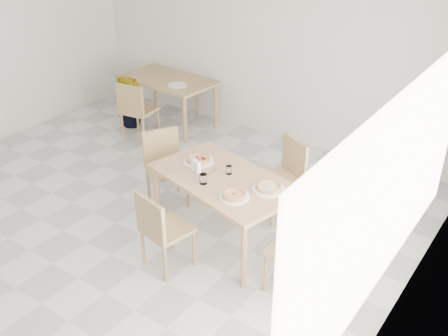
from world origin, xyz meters
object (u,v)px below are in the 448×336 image
Objects in this scene: pizza_mushroom at (269,187)px; plate_margherita at (234,197)px; second_table at (168,84)px; plate_pepperoni at (198,161)px; plate_empty at (177,85)px; chair_back_n at (201,81)px; pizza_margherita at (234,195)px; main_table at (224,185)px; pizza_pepperoni at (198,159)px; plate_mushroom at (269,189)px; chair_west at (164,162)px; potted_plant at (131,100)px; chair_north at (285,172)px; chair_south at (160,227)px; chair_east at (303,249)px; chair_back_s at (136,108)px; tumbler_a at (203,179)px; tumbler_b at (229,170)px; napkin_holder at (196,167)px.

plate_margherita is at bearing -121.63° from pizza_mushroom.
plate_pepperoni is at bearing -38.80° from second_table.
plate_empty is (0.33, -0.16, 0.09)m from second_table.
chair_back_n is at bearing 127.15° from plate_pepperoni.
plate_margherita is 0.98× the size of pizza_margherita.
pizza_mushroom reaches higher than main_table.
main_table is 4.77× the size of pizza_pepperoni.
chair_west is at bearing 172.67° from plate_mushroom.
chair_west is 1.55m from plate_mushroom.
chair_west is at bearing -35.94° from potted_plant.
plate_mushroom is (0.24, -0.78, 0.24)m from chair_north.
chair_east is at bearing -149.00° from chair_south.
chair_back_n is (-1.38, 2.50, -0.01)m from chair_west.
chair_back_n is at bearing 89.83° from second_table.
potted_plant reaches higher than plate_margherita.
chair_north is 0.60× the size of second_table.
pizza_margherita is 3.15m from chair_back_s.
chair_east is at bearing -15.46° from pizza_pepperoni.
pizza_margherita is at bearing -27.79° from plate_pepperoni.
chair_back_n is at bearing 127.15° from pizza_pepperoni.
plate_mushroom reaches higher than main_table.
pizza_mushroom is (0.92, -0.07, 0.02)m from plate_pepperoni.
potted_plant is (-3.35, 1.52, -0.32)m from plate_mushroom.
pizza_margherita is at bearing -60.46° from chair_north.
tumbler_a is at bearing -44.31° from chair_back_n.
second_table is at bearing -117.82° from chair_east.
chair_east is at bearing -3.69° from tumbler_a.
chair_north reaches higher than chair_west.
chair_south is 0.92m from tumbler_b.
pizza_mushroom is (-0.00, -0.00, 0.02)m from plate_mushroom.
main_table is 1.91× the size of potted_plant.
napkin_holder is (-1.36, 0.21, 0.31)m from chair_east.
pizza_margherita reaches higher than second_table.
tumbler_b is 0.32× the size of plate_empty.
main_table is 1.93× the size of chair_east.
chair_north reaches higher than pizza_pepperoni.
chair_back_n reaches higher than tumbler_b.
plate_margherita is at bearing 0.12° from napkin_holder.
chair_north reaches higher than napkin_holder.
chair_north reaches higher than chair_back_n.
pizza_margherita is (-0.19, -0.31, 0.02)m from plate_mushroom.
chair_back_s is (-2.03, 1.13, -0.24)m from plate_pepperoni.
chair_back_s is at bearing 157.85° from pizza_mushroom.
tumbler_a is at bearing 173.83° from pizza_margherita.
plate_pepperoni is 0.98× the size of pizza_mushroom.
tumbler_a is (0.93, -0.47, 0.29)m from chair_west.
napkin_holder is at bearing -32.83° from potted_plant.
chair_east is 0.73m from pizza_mushroom.
tumbler_b is at bearing 175.58° from pizza_mushroom.
main_table is 2.01× the size of chair_south.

